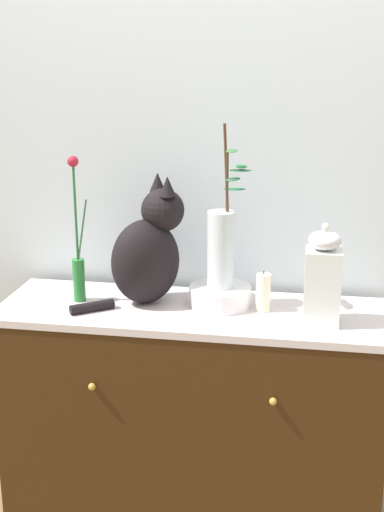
% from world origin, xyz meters
% --- Properties ---
extents(wall_back, '(4.40, 0.08, 2.60)m').
position_xyz_m(wall_back, '(0.00, 0.28, 1.30)').
color(wall_back, silver).
rests_on(wall_back, ground_plane).
extents(sideboard, '(1.28, 0.43, 0.91)m').
position_xyz_m(sideboard, '(0.00, -0.00, 0.46)').
color(sideboard, '#371F0B').
rests_on(sideboard, ground_plane).
extents(cat_sitting, '(0.37, 0.30, 0.43)m').
position_xyz_m(cat_sitting, '(-0.15, 0.04, 1.09)').
color(cat_sitting, black).
rests_on(cat_sitting, sideboard).
extents(vase_slim_green, '(0.06, 0.04, 0.49)m').
position_xyz_m(vase_slim_green, '(-0.39, 0.01, 1.06)').
color(vase_slim_green, '#277631').
rests_on(vase_slim_green, sideboard).
extents(bowl_porcelain, '(0.21, 0.21, 0.06)m').
position_xyz_m(bowl_porcelain, '(0.09, 0.05, 0.94)').
color(bowl_porcelain, white).
rests_on(bowl_porcelain, sideboard).
extents(vase_glass_clear, '(0.14, 0.12, 0.54)m').
position_xyz_m(vase_glass_clear, '(0.09, 0.05, 1.12)').
color(vase_glass_clear, silver).
rests_on(vase_glass_clear, bowl_porcelain).
extents(jar_lidded_porcelain, '(0.11, 0.11, 0.32)m').
position_xyz_m(jar_lidded_porcelain, '(0.41, -0.05, 1.05)').
color(jar_lidded_porcelain, white).
rests_on(jar_lidded_porcelain, sideboard).
extents(candle_pillar, '(0.05, 0.05, 0.14)m').
position_xyz_m(candle_pillar, '(0.23, 0.02, 0.97)').
color(candle_pillar, beige).
rests_on(candle_pillar, sideboard).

